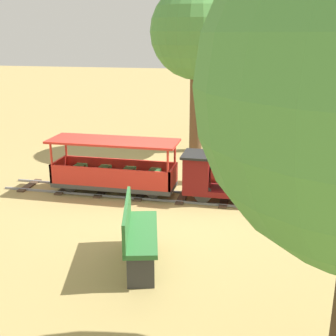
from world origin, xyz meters
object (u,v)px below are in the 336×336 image
Objects in this scene: park_bench at (137,233)px; oak_tree_distant at (197,33)px; locomotive at (220,175)px; conductor_person at (212,135)px; passenger_car at (114,171)px.

oak_tree_distant is (-5.81, -0.16, 2.44)m from park_bench.
park_bench is 6.30m from oak_tree_distant.
conductor_person reaches higher than locomotive.
conductor_person is 0.40× the size of oak_tree_distant.
conductor_person is 1.19× the size of park_bench.
oak_tree_distant reaches higher than locomotive.
passenger_car is 4.29m from oak_tree_distant.
passenger_car is (0.00, -1.94, -0.06)m from locomotive.
conductor_person is (-1.00, -0.28, 0.47)m from locomotive.
park_bench is at bearing -8.65° from conductor_person.
passenger_car is 1.73× the size of park_bench.
passenger_car is at bearing -154.75° from park_bench.
passenger_car is 1.45× the size of conductor_person.
park_bench is (2.42, 1.14, -0.01)m from passenger_car.
oak_tree_distant is at bearing -164.33° from locomotive.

